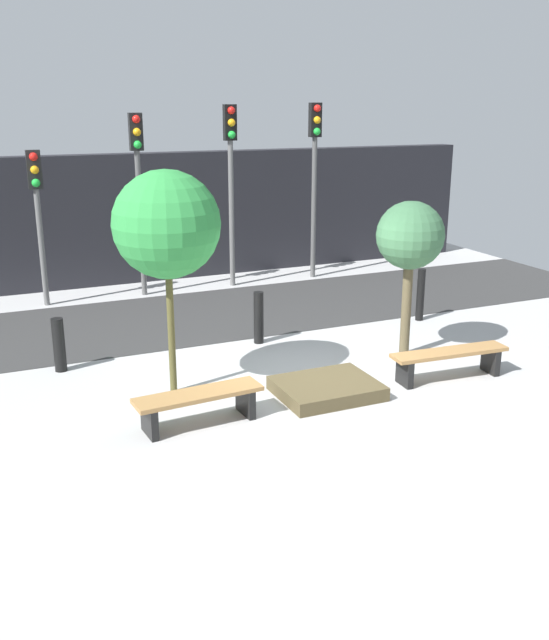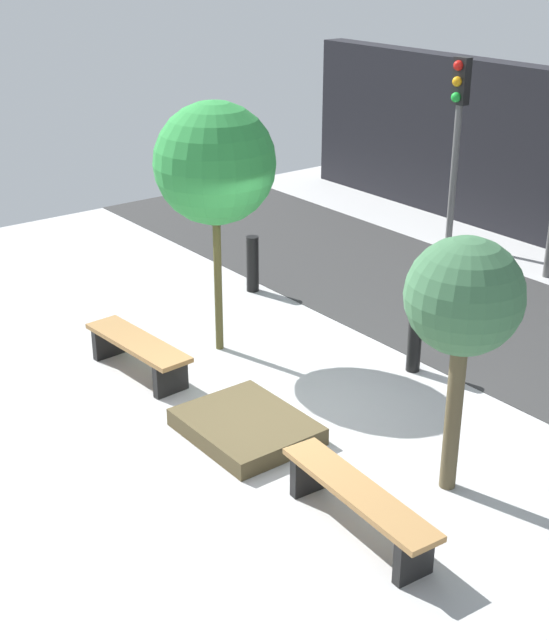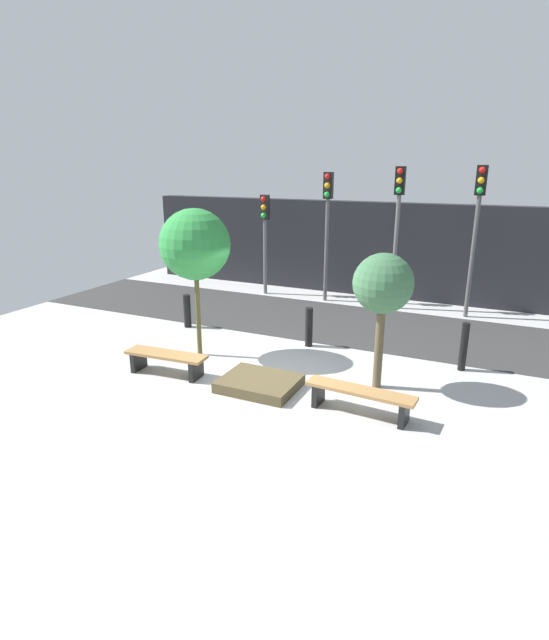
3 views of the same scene
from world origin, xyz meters
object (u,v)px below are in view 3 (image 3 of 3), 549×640
Objects in this scene: bollard_left at (309,327)px; traffic_light_east at (477,216)px; bollard_center at (464,347)px; traffic_light_mid_east at (398,214)px; bollard_far_left at (187,311)px; bench_right at (360,396)px; traffic_light_mid_west at (327,214)px; planter_bed at (259,383)px; traffic_light_west at (265,226)px; tree_behind_left_bench at (195,245)px; bench_left at (166,359)px; tree_behind_right_bench at (383,285)px.

bollard_left is 0.23× the size of traffic_light_east.
traffic_light_mid_east is (-2.41, 4.15, 2.30)m from bollard_center.
bollard_far_left is 0.21× the size of traffic_light_east.
traffic_light_mid_west reaches higher than bench_right.
bollard_left reaches higher than planter_bed.
bollard_far_left is at bearing -93.86° from traffic_light_west.
bollard_center reaches higher than bench_right.
tree_behind_left_bench is 3.73× the size of bollard_far_left.
traffic_light_mid_east is (1.07, 4.15, 2.35)m from bollard_left.
bollard_center is (5.53, 1.59, -2.00)m from tree_behind_left_bench.
traffic_light_east reaches higher than bench_right.
bollard_left reaches higher than bench_right.
bollard_center reaches higher than planter_bed.
traffic_light_east is (3.20, 4.15, 2.37)m from bollard_left.
planter_bed is 0.35× the size of traffic_light_east.
tree_behind_left_bench is at bearing -163.92° from bollard_center.
bench_right reaches higher than planter_bed.
tree_behind_left_bench reaches higher than bollard_far_left.
traffic_light_west reaches higher than bench_right.
bollard_left is (2.05, 1.59, -2.05)m from tree_behind_left_bench.
traffic_light_east is at bearing 48.99° from bench_left.
traffic_light_east reaches higher than traffic_light_mid_west.
tree_behind_left_bench is at bearing -99.73° from traffic_light_mid_west.
traffic_light_mid_east is (4.26, 0.00, 0.56)m from traffic_light_west.
traffic_light_mid_west is at bearing 59.84° from bollard_far_left.
traffic_light_mid_east reaches higher than bollard_far_left.
tree_behind_right_bench is at bearing -61.52° from traffic_light_mid_west.
bench_right is at bearing -99.33° from traffic_light_east.
bollard_far_left is at bearing -137.58° from traffic_light_mid_east.
tree_behind_right_bench reaches higher than bollard_center.
traffic_light_west is 0.79× the size of traffic_light_mid_east.
bench_right is 0.47× the size of traffic_light_east.
traffic_light_west is at bearing -179.98° from traffic_light_east.
bollard_center reaches higher than bench_left.
tree_behind_left_bench is (-4.10, 1.24, 2.18)m from bench_right.
bench_right is at bearing -116.76° from bollard_center.
bench_left is 7.33m from traffic_light_west.
tree_behind_left_bench is 0.79× the size of traffic_light_east.
bollard_left is 0.24× the size of traffic_light_mid_west.
planter_bed is 7.34m from traffic_light_mid_west.
traffic_light_mid_west is 0.96× the size of traffic_light_mid_east.
bench_right is 3.17m from bollard_center.
bench_right is at bearing -90.00° from tree_behind_right_bench.
bench_right is at bearing -5.57° from planter_bed.
traffic_light_mid_east is at bearing 0.01° from traffic_light_mid_west.
planter_bed is 4.37m from bollard_far_left.
traffic_light_west is (-3.20, 6.78, 2.16)m from planter_bed.
tree_behind_left_bench is 0.80× the size of traffic_light_mid_east.
bollard_far_left is 0.85× the size of bollard_center.
traffic_light_east is at bearing 0.01° from traffic_light_mid_west.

